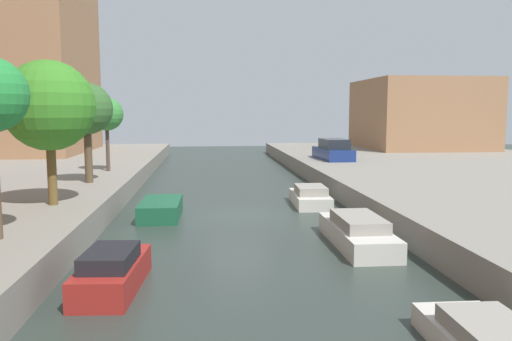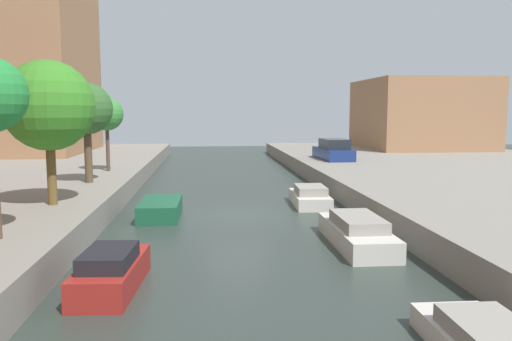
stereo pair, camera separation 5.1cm
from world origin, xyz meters
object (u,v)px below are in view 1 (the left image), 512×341
moored_boat_right_2 (357,232)px  moored_boat_right_3 (310,197)px  parked_car (333,151)px  low_block_right (420,114)px  street_tree_3 (49,106)px  street_tree_5 (107,115)px  street_tree_4 (87,110)px  moored_boat_left_2 (161,209)px  moored_boat_left_1 (112,272)px

moored_boat_right_2 → moored_boat_right_3: 7.10m
parked_car → moored_boat_right_2: size_ratio=1.03×
low_block_right → parked_car: (-10.50, -10.13, -2.47)m
moored_boat_right_2 → street_tree_3: bearing=164.5°
street_tree_5 → moored_boat_right_2: 17.15m
low_block_right → moored_boat_right_3: (-14.51, -21.78, -3.68)m
low_block_right → street_tree_4: 32.02m
moored_boat_right_2 → low_block_right: bearing=63.5°
street_tree_5 → moored_boat_right_3: bearing=-31.0°
street_tree_3 → street_tree_5: 10.38m
moored_boat_left_2 → moored_boat_right_3: bearing=17.2°
moored_boat_right_3 → moored_boat_left_2: bearing=-162.8°
moored_boat_left_2 → moored_boat_right_3: 6.93m
low_block_right → street_tree_4: low_block_right is taller
street_tree_3 → moored_boat_right_3: (10.20, 4.25, -4.11)m
street_tree_3 → moored_boat_right_2: 11.42m
street_tree_3 → street_tree_4: (0.00, 5.67, -0.11)m
moored_boat_right_2 → street_tree_5: bearing=127.9°
street_tree_4 → moored_boat_right_3: street_tree_4 is taller
street_tree_3 → moored_boat_left_2: size_ratio=1.54×
street_tree_3 → moored_boat_right_2: bearing=-15.5°
parked_car → moored_boat_left_2: size_ratio=1.43×
parked_car → moored_boat_right_2: 19.19m
street_tree_5 → moored_boat_left_2: street_tree_5 is taller
low_block_right → moored_boat_left_2: size_ratio=3.24×
street_tree_3 → moored_boat_right_3: street_tree_3 is taller
low_block_right → moored_boat_left_1: bearing=-123.7°
low_block_right → street_tree_4: bearing=-140.5°
street_tree_5 → moored_boat_right_3: size_ratio=1.17×
low_block_right → moored_boat_right_3: 26.43m
street_tree_4 → moored_boat_left_2: street_tree_4 is taller
moored_boat_left_2 → street_tree_4: bearing=135.9°
street_tree_3 → low_block_right: bearing=46.5°
moored_boat_right_2 → moored_boat_right_3: size_ratio=1.31×
parked_car → moored_boat_left_2: parked_car is taller
parked_car → moored_boat_left_1: size_ratio=1.41×
street_tree_4 → street_tree_5: street_tree_4 is taller
parked_car → moored_boat_right_3: (-4.01, -11.65, -1.21)m
street_tree_3 → parked_car: size_ratio=1.08×
moored_boat_left_1 → parked_car: bearing=63.5°
moored_boat_left_2 → parked_car: bearing=52.2°
street_tree_5 → low_block_right: bearing=32.4°
street_tree_5 → parked_car: street_tree_5 is taller
moored_boat_right_2 → moored_boat_right_3: moored_boat_right_2 is taller
low_block_right → moored_boat_left_2: low_block_right is taller
moored_boat_right_3 → low_block_right: bearing=56.3°
street_tree_3 → moored_boat_right_3: size_ratio=1.45×
street_tree_4 → low_block_right: bearing=39.5°
street_tree_5 → moored_boat_right_3: 12.47m
street_tree_4 → street_tree_3: bearing=-90.0°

